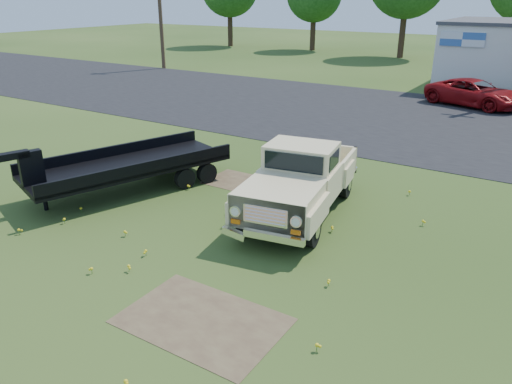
# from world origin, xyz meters

# --- Properties ---
(ground) EXTENTS (140.00, 140.00, 0.00)m
(ground) POSITION_xyz_m (0.00, 0.00, 0.00)
(ground) COLOR #264215
(ground) RESTS_ON ground
(asphalt_lot) EXTENTS (90.00, 14.00, 0.02)m
(asphalt_lot) POSITION_xyz_m (0.00, 15.00, 0.00)
(asphalt_lot) COLOR black
(asphalt_lot) RESTS_ON ground
(dirt_patch_a) EXTENTS (3.00, 2.00, 0.01)m
(dirt_patch_a) POSITION_xyz_m (1.50, -3.00, 0.00)
(dirt_patch_a) COLOR brown
(dirt_patch_a) RESTS_ON ground
(dirt_patch_b) EXTENTS (2.20, 1.60, 0.01)m
(dirt_patch_b) POSITION_xyz_m (-2.00, 3.50, 0.00)
(dirt_patch_b) COLOR brown
(dirt_patch_b) RESTS_ON ground
(utility_pole_west) EXTENTS (1.60, 0.30, 9.00)m
(utility_pole_west) POSITION_xyz_m (-22.00, 22.00, 4.60)
(utility_pole_west) COLOR #412E1E
(utility_pole_west) RESTS_ON ground
(vintage_pickup_truck) EXTENTS (3.04, 5.82, 2.01)m
(vintage_pickup_truck) POSITION_xyz_m (0.76, 2.32, 1.01)
(vintage_pickup_truck) COLOR beige
(vintage_pickup_truck) RESTS_ON ground
(flatbed_trailer) EXTENTS (4.34, 7.06, 1.83)m
(flatbed_trailer) POSITION_xyz_m (-4.56, 1.11, 0.91)
(flatbed_trailer) COLOR black
(flatbed_trailer) RESTS_ON ground
(red_pickup) EXTENTS (5.52, 3.78, 1.40)m
(red_pickup) POSITION_xyz_m (2.07, 19.93, 0.70)
(red_pickup) COLOR maroon
(red_pickup) RESTS_ON ground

